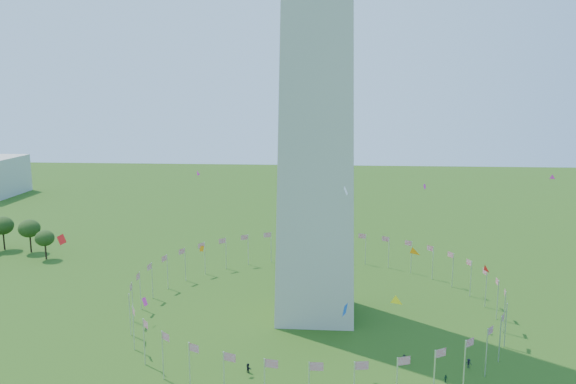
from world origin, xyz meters
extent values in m
cylinder|color=silver|center=(40.00, 50.00, 4.50)|extent=(0.24, 0.24, 9.00)
cylinder|color=silver|center=(39.39, 56.95, 4.50)|extent=(0.24, 0.24, 9.00)
cylinder|color=silver|center=(37.59, 63.68, 4.50)|extent=(0.24, 0.24, 9.00)
cylinder|color=silver|center=(34.64, 70.00, 4.50)|extent=(0.24, 0.24, 9.00)
cylinder|color=silver|center=(30.64, 75.71, 4.50)|extent=(0.24, 0.24, 9.00)
cylinder|color=silver|center=(25.71, 80.64, 4.50)|extent=(0.24, 0.24, 9.00)
cylinder|color=silver|center=(20.00, 84.64, 4.50)|extent=(0.24, 0.24, 9.00)
cylinder|color=silver|center=(13.68, 87.59, 4.50)|extent=(0.24, 0.24, 9.00)
cylinder|color=silver|center=(6.95, 89.39, 4.50)|extent=(0.24, 0.24, 9.00)
cylinder|color=silver|center=(0.00, 90.00, 4.50)|extent=(0.24, 0.24, 9.00)
cylinder|color=silver|center=(-6.95, 89.39, 4.50)|extent=(0.24, 0.24, 9.00)
cylinder|color=silver|center=(-13.68, 87.59, 4.50)|extent=(0.24, 0.24, 9.00)
cylinder|color=silver|center=(-20.00, 84.64, 4.50)|extent=(0.24, 0.24, 9.00)
cylinder|color=silver|center=(-25.71, 80.64, 4.50)|extent=(0.24, 0.24, 9.00)
cylinder|color=silver|center=(-30.64, 75.71, 4.50)|extent=(0.24, 0.24, 9.00)
cylinder|color=silver|center=(-34.64, 70.00, 4.50)|extent=(0.24, 0.24, 9.00)
cylinder|color=silver|center=(-37.59, 63.68, 4.50)|extent=(0.24, 0.24, 9.00)
cylinder|color=silver|center=(-39.39, 56.95, 4.50)|extent=(0.24, 0.24, 9.00)
cylinder|color=silver|center=(-40.00, 50.00, 4.50)|extent=(0.24, 0.24, 9.00)
cylinder|color=silver|center=(-39.39, 43.05, 4.50)|extent=(0.24, 0.24, 9.00)
cylinder|color=silver|center=(-37.59, 36.32, 4.50)|extent=(0.24, 0.24, 9.00)
cylinder|color=silver|center=(-34.64, 30.00, 4.50)|extent=(0.24, 0.24, 9.00)
cylinder|color=silver|center=(-30.64, 24.29, 4.50)|extent=(0.24, 0.24, 9.00)
cylinder|color=silver|center=(-25.71, 19.36, 4.50)|extent=(0.24, 0.24, 9.00)
cylinder|color=silver|center=(-20.00, 15.36, 4.50)|extent=(0.24, 0.24, 9.00)
cylinder|color=silver|center=(-13.68, 12.41, 4.50)|extent=(0.24, 0.24, 9.00)
cylinder|color=silver|center=(13.68, 12.41, 4.50)|extent=(0.24, 0.24, 9.00)
cylinder|color=silver|center=(20.00, 15.36, 4.50)|extent=(0.24, 0.24, 9.00)
cylinder|color=silver|center=(25.71, 19.36, 4.50)|extent=(0.24, 0.24, 9.00)
cylinder|color=silver|center=(30.64, 24.29, 4.50)|extent=(0.24, 0.24, 9.00)
cylinder|color=silver|center=(34.64, 30.00, 4.50)|extent=(0.24, 0.24, 9.00)
cylinder|color=silver|center=(37.59, 36.32, 4.50)|extent=(0.24, 0.24, 9.00)
cylinder|color=silver|center=(39.39, 43.05, 4.50)|extent=(0.24, 0.24, 9.00)
imported|color=black|center=(-11.30, 22.68, 0.88)|extent=(1.57, 1.73, 1.77)
imported|color=black|center=(17.00, 28.07, 0.88)|extent=(1.10, 1.76, 1.77)
imported|color=black|center=(28.53, 27.31, 0.86)|extent=(1.16, 0.72, 1.71)
imported|color=#173A25|center=(23.26, 21.69, 0.72)|extent=(1.00, 0.90, 1.44)
plane|color=orange|center=(18.05, 28.33, 21.42)|extent=(1.71, 2.35, 2.19)
plane|color=red|center=(-38.70, 12.22, 26.98)|extent=(0.35, 1.80, 1.77)
plane|color=#CC2699|center=(-26.03, 51.06, 31.64)|extent=(0.64, 1.52, 1.42)
plane|color=orange|center=(-20.22, 27.64, 21.40)|extent=(1.23, 0.16, 1.22)
plane|color=white|center=(5.91, 34.89, 31.12)|extent=(1.93, 0.78, 1.78)
plane|color=#CC2699|center=(23.35, 51.11, 29.33)|extent=(0.55, 1.17, 1.28)
plane|color=red|center=(32.85, 35.34, 16.23)|extent=(1.20, 1.71, 1.69)
plane|color=blue|center=(5.81, 23.43, 12.13)|extent=(2.00, 1.55, 2.21)
plane|color=#CC2699|center=(-36.40, 42.25, 5.00)|extent=(1.82, 1.69, 1.83)
plane|color=#CC2699|center=(47.94, 46.34, 32.35)|extent=(0.98, 0.53, 1.06)
plane|color=yellow|center=(14.26, 21.21, 14.86)|extent=(2.04, 1.57, 2.43)
ellipsoid|color=#2E4E1A|center=(-98.88, 94.41, 5.23)|extent=(6.69, 6.69, 10.46)
ellipsoid|color=#2E4E1A|center=(-89.01, 92.21, 5.10)|extent=(6.52, 6.52, 10.19)
ellipsoid|color=#2E4E1A|center=(-80.81, 85.62, 4.34)|extent=(5.55, 5.55, 8.68)
camera|label=1|loc=(2.40, -69.42, 50.12)|focal=35.00mm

